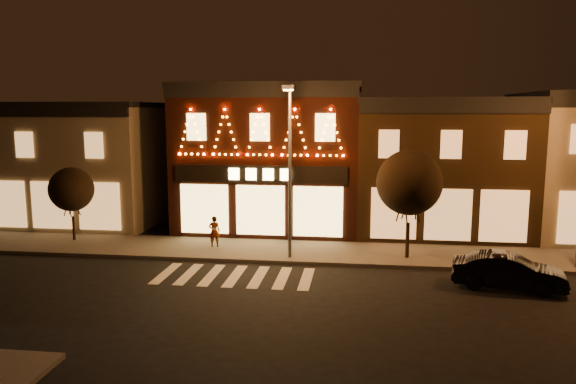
# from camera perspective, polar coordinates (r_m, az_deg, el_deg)

# --- Properties ---
(ground) EXTENTS (120.00, 120.00, 0.00)m
(ground) POSITION_cam_1_polar(r_m,az_deg,el_deg) (19.37, -8.32, -12.28)
(ground) COLOR black
(ground) RESTS_ON ground
(sidewalk_far) EXTENTS (44.00, 4.00, 0.15)m
(sidewalk_far) POSITION_cam_1_polar(r_m,az_deg,el_deg) (26.46, 0.63, -6.26)
(sidewalk_far) COLOR #47423D
(sidewalk_far) RESTS_ON ground
(building_left) EXTENTS (12.20, 8.28, 7.30)m
(building_left) POSITION_cam_1_polar(r_m,az_deg,el_deg) (36.34, -22.34, 2.93)
(building_left) COLOR #7E7259
(building_left) RESTS_ON ground
(building_pulp) EXTENTS (10.20, 8.34, 8.30)m
(building_pulp) POSITION_cam_1_polar(r_m,az_deg,el_deg) (31.88, -1.64, 3.76)
(building_pulp) COLOR black
(building_pulp) RESTS_ON ground
(building_right_a) EXTENTS (9.20, 8.28, 7.50)m
(building_right_a) POSITION_cam_1_polar(r_m,az_deg,el_deg) (31.84, 15.52, 2.72)
(building_right_a) COLOR #372513
(building_right_a) RESTS_ON ground
(streetlamp_mid) EXTENTS (0.51, 1.79, 7.80)m
(streetlamp_mid) POSITION_cam_1_polar(r_m,az_deg,el_deg) (24.14, 0.17, 3.52)
(streetlamp_mid) COLOR #59595E
(streetlamp_mid) RESTS_ON sidewalk_far
(tree_left) EXTENTS (2.28, 2.28, 3.81)m
(tree_left) POSITION_cam_1_polar(r_m,az_deg,el_deg) (30.09, -21.82, 0.26)
(tree_left) COLOR black
(tree_left) RESTS_ON sidewalk_far
(tree_right) EXTENTS (2.97, 2.97, 4.97)m
(tree_right) POSITION_cam_1_polar(r_m,az_deg,el_deg) (25.06, 12.64, 0.97)
(tree_right) COLOR black
(tree_right) RESTS_ON sidewalk_far
(dark_sedan) EXTENTS (4.38, 2.24, 1.38)m
(dark_sedan) POSITION_cam_1_polar(r_m,az_deg,el_deg) (22.86, 22.14, -7.75)
(dark_sedan) COLOR black
(dark_sedan) RESTS_ON ground
(pedestrian) EXTENTS (0.61, 0.44, 1.54)m
(pedestrian) POSITION_cam_1_polar(r_m,az_deg,el_deg) (27.14, -7.76, -4.12)
(pedestrian) COLOR gray
(pedestrian) RESTS_ON sidewalk_far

